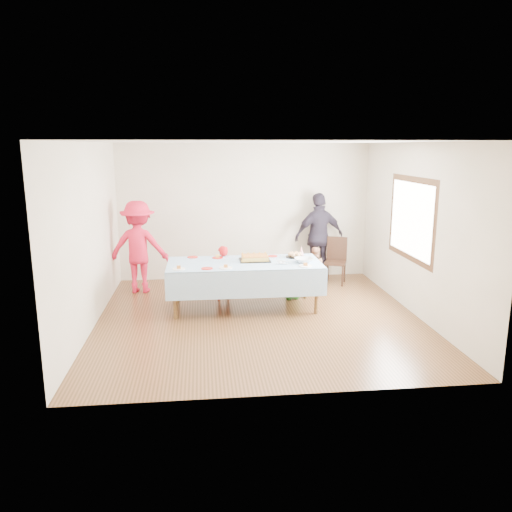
# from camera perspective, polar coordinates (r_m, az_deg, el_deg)

# --- Properties ---
(ground) EXTENTS (5.00, 5.00, 0.00)m
(ground) POSITION_cam_1_polar(r_m,az_deg,el_deg) (7.90, 0.34, -7.06)
(ground) COLOR #462D14
(ground) RESTS_ON ground
(room_walls) EXTENTS (5.04, 5.04, 2.72)m
(room_walls) POSITION_cam_1_polar(r_m,az_deg,el_deg) (7.51, 0.77, 5.81)
(room_walls) COLOR beige
(room_walls) RESTS_ON ground
(party_table) EXTENTS (2.50, 1.10, 0.78)m
(party_table) POSITION_cam_1_polar(r_m,az_deg,el_deg) (8.17, -1.34, -1.10)
(party_table) COLOR #53391C
(party_table) RESTS_ON ground
(birthday_cake) EXTENTS (0.50, 0.39, 0.09)m
(birthday_cake) POSITION_cam_1_polar(r_m,az_deg,el_deg) (8.27, -0.14, -0.24)
(birthday_cake) COLOR black
(birthday_cake) RESTS_ON party_table
(rolls_tray) EXTENTS (0.31, 0.31, 0.09)m
(rolls_tray) POSITION_cam_1_polar(r_m,az_deg,el_deg) (8.54, 4.45, 0.11)
(rolls_tray) COLOR black
(rolls_tray) RESTS_ON party_table
(punch_bowl) EXTENTS (0.30, 0.30, 0.07)m
(punch_bowl) POSITION_cam_1_polar(r_m,az_deg,el_deg) (8.18, 5.46, -0.48)
(punch_bowl) COLOR silver
(punch_bowl) RESTS_ON party_table
(party_hat) EXTENTS (0.09, 0.09, 0.16)m
(party_hat) POSITION_cam_1_polar(r_m,az_deg,el_deg) (8.71, 5.19, 0.61)
(party_hat) COLOR silver
(party_hat) RESTS_ON party_table
(fork_pile) EXTENTS (0.24, 0.18, 0.07)m
(fork_pile) POSITION_cam_1_polar(r_m,az_deg,el_deg) (8.04, 3.05, -0.70)
(fork_pile) COLOR white
(fork_pile) RESTS_ON party_table
(plate_red_far_a) EXTENTS (0.18, 0.18, 0.01)m
(plate_red_far_a) POSITION_cam_1_polar(r_m,az_deg,el_deg) (8.57, -7.26, -0.13)
(plate_red_far_a) COLOR red
(plate_red_far_a) RESTS_ON party_table
(plate_red_far_b) EXTENTS (0.19, 0.19, 0.01)m
(plate_red_far_b) POSITION_cam_1_polar(r_m,az_deg,el_deg) (8.49, -4.42, -0.19)
(plate_red_far_b) COLOR red
(plate_red_far_b) RESTS_ON party_table
(plate_red_far_c) EXTENTS (0.16, 0.16, 0.01)m
(plate_red_far_c) POSITION_cam_1_polar(r_m,az_deg,el_deg) (8.56, -0.84, -0.05)
(plate_red_far_c) COLOR red
(plate_red_far_c) RESTS_ON party_table
(plate_red_far_d) EXTENTS (0.16, 0.16, 0.01)m
(plate_red_far_d) POSITION_cam_1_polar(r_m,az_deg,el_deg) (8.59, 1.91, -0.01)
(plate_red_far_d) COLOR red
(plate_red_far_d) RESTS_ON party_table
(plate_red_near) EXTENTS (0.18, 0.18, 0.01)m
(plate_red_near) POSITION_cam_1_polar(r_m,az_deg,el_deg) (7.76, -5.62, -1.42)
(plate_red_near) COLOR red
(plate_red_near) RESTS_ON party_table
(plate_white_left) EXTENTS (0.20, 0.20, 0.01)m
(plate_white_left) POSITION_cam_1_polar(r_m,az_deg,el_deg) (7.79, -8.82, -1.46)
(plate_white_left) COLOR white
(plate_white_left) RESTS_ON party_table
(plate_white_mid) EXTENTS (0.21, 0.21, 0.01)m
(plate_white_mid) POSITION_cam_1_polar(r_m,az_deg,el_deg) (7.79, -3.48, -1.35)
(plate_white_mid) COLOR white
(plate_white_mid) RESTS_ON party_table
(plate_white_right) EXTENTS (0.21, 0.21, 0.01)m
(plate_white_right) POSITION_cam_1_polar(r_m,az_deg,el_deg) (7.92, 5.68, -1.14)
(plate_white_right) COLOR white
(plate_white_right) RESTS_ON party_table
(dining_chair) EXTENTS (0.51, 0.51, 0.90)m
(dining_chair) POSITION_cam_1_polar(r_m,az_deg,el_deg) (9.87, 9.13, -0.19)
(dining_chair) COLOR black
(dining_chair) RESTS_ON ground
(toddler_left) EXTENTS (0.41, 0.34, 0.96)m
(toddler_left) POSITION_cam_1_polar(r_m,az_deg,el_deg) (8.72, -3.84, -1.92)
(toddler_left) COLOR red
(toddler_left) RESTS_ON ground
(toddler_mid) EXTENTS (0.42, 0.31, 0.78)m
(toddler_mid) POSITION_cam_1_polar(r_m,az_deg,el_deg) (8.74, 4.21, -2.50)
(toddler_mid) COLOR #2C7025
(toddler_mid) RESTS_ON ground
(toddler_right) EXTENTS (0.46, 0.39, 0.80)m
(toddler_right) POSITION_cam_1_polar(r_m,az_deg,el_deg) (9.42, 6.68, -1.37)
(toddler_right) COLOR tan
(toddler_right) RESTS_ON ground
(adult_left) EXTENTS (1.14, 0.72, 1.68)m
(adult_left) POSITION_cam_1_polar(r_m,az_deg,el_deg) (9.32, -13.25, 1.00)
(adult_left) COLOR red
(adult_left) RESTS_ON ground
(adult_right) EXTENTS (1.08, 0.62, 1.74)m
(adult_right) POSITION_cam_1_polar(r_m,az_deg,el_deg) (10.03, 7.22, 2.22)
(adult_right) COLOR #2C2533
(adult_right) RESTS_ON ground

